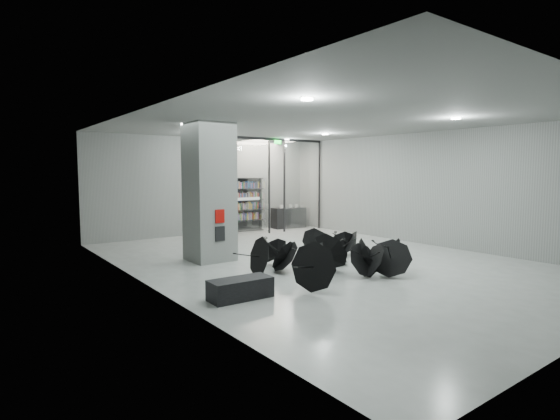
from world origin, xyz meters
TOP-DOWN VIEW (x-y plane):
  - room at (0.00, 0.00)m, footprint 14.00×14.02m
  - column at (-2.50, 2.00)m, footprint 1.20×1.20m
  - fire_cabinet at (-2.50, 1.38)m, footprint 0.28×0.04m
  - info_panel at (-2.50, 1.38)m, footprint 0.30×0.03m
  - exit_sign at (2.40, 5.30)m, footprint 0.30×0.06m
  - glass_partition at (2.39, 5.50)m, footprint 5.06×0.08m
  - bench at (-3.83, -1.90)m, footprint 1.33×0.61m
  - bookshelf at (1.40, 6.75)m, footprint 2.16×0.74m
  - shop_counter at (3.85, 6.43)m, footprint 1.62×0.81m
  - umbrella_cluster at (-0.65, -1.21)m, footprint 4.84×3.90m

SIDE VIEW (x-z plane):
  - bench at x=-3.83m, z-range 0.00..0.42m
  - umbrella_cluster at x=-0.65m, z-range -0.32..0.92m
  - shop_counter at x=3.85m, z-range 0.00..0.93m
  - info_panel at x=-2.50m, z-range 0.64..1.06m
  - bookshelf at x=1.40m, z-range 0.00..2.33m
  - fire_cabinet at x=-2.50m, z-range 1.16..1.54m
  - column at x=-2.50m, z-range 0.00..4.00m
  - glass_partition at x=2.39m, z-range 0.18..4.18m
  - room at x=0.00m, z-range 0.84..4.85m
  - exit_sign at x=2.40m, z-range 3.74..3.90m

